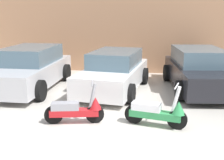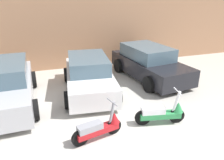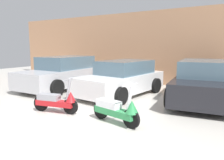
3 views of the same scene
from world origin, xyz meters
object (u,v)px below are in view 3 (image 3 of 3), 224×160
at_px(car_rear_left, 64,73).
at_px(car_rear_right, 203,82).
at_px(scooter_front_right, 117,109).
at_px(car_rear_center, 123,79).
at_px(scooter_front_left, 57,101).

xyz_separation_m(car_rear_left, car_rear_right, (5.73, 0.76, -0.01)).
relative_size(scooter_front_right, car_rear_right, 0.34).
distance_m(car_rear_center, car_rear_right, 2.87).
bearing_deg(car_rear_left, scooter_front_left, 40.06).
distance_m(scooter_front_right, car_rear_right, 3.75).
relative_size(scooter_front_right, car_rear_center, 0.36).
xyz_separation_m(scooter_front_right, car_rear_left, (-4.40, 2.73, 0.31)).
bearing_deg(car_rear_left, car_rear_center, 92.38).
bearing_deg(scooter_front_left, scooter_front_right, -9.28).
xyz_separation_m(car_rear_left, car_rear_center, (2.92, 0.19, -0.05)).
bearing_deg(car_rear_right, car_rear_center, -85.80).
distance_m(scooter_front_left, car_rear_left, 3.81).
xyz_separation_m(scooter_front_left, scooter_front_right, (1.89, 0.12, 0.01)).
xyz_separation_m(car_rear_center, car_rear_right, (2.81, 0.57, 0.03)).
distance_m(scooter_front_left, car_rear_center, 3.07).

